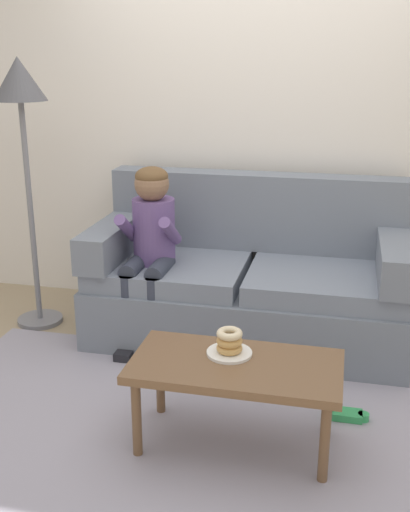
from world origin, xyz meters
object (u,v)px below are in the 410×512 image
at_px(couch, 249,283).
at_px(coffee_table, 236,372).
at_px(floor_lamp, 21,109).
at_px(person_child, 150,239).
at_px(donut, 229,348).
at_px(toy_controller, 346,416).

height_order(couch, coffee_table, couch).
relative_size(couch, floor_lamp, 1.12).
xyz_separation_m(person_child, donut, (0.67, -0.92, -0.21)).
height_order(couch, floor_lamp, floor_lamp).
relative_size(person_child, floor_lamp, 0.64).
bearing_deg(floor_lamp, coffee_table, -35.06).
bearing_deg(floor_lamp, person_child, -6.03).
bearing_deg(floor_lamp, couch, 5.08).
bearing_deg(couch, person_child, -159.78).
relative_size(donut, toy_controller, 0.53).
bearing_deg(coffee_table, person_child, 125.56).
relative_size(toy_controller, floor_lamp, 0.13).
xyz_separation_m(toy_controller, floor_lamp, (-2.05, 0.76, 1.39)).
distance_m(couch, coffee_table, 1.21).
bearing_deg(toy_controller, coffee_table, -160.88).
height_order(toy_controller, floor_lamp, floor_lamp).
bearing_deg(toy_controller, donut, -168.93).
distance_m(toy_controller, floor_lamp, 2.59).
xyz_separation_m(couch, coffee_table, (0.13, -1.21, 0.02)).
bearing_deg(donut, toy_controller, 24.68).
xyz_separation_m(coffee_table, floor_lamp, (-1.54, 1.08, 1.04)).
bearing_deg(donut, couch, 94.47).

